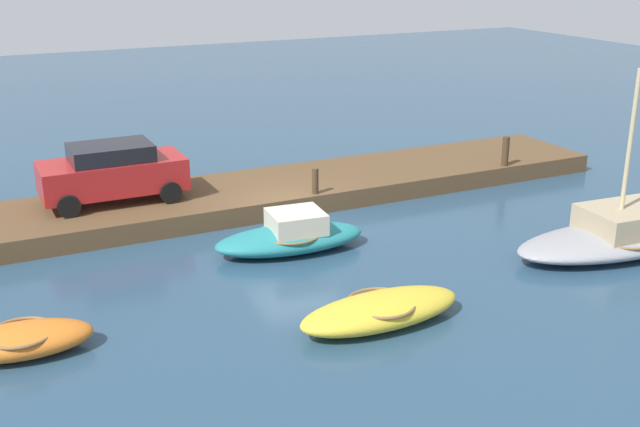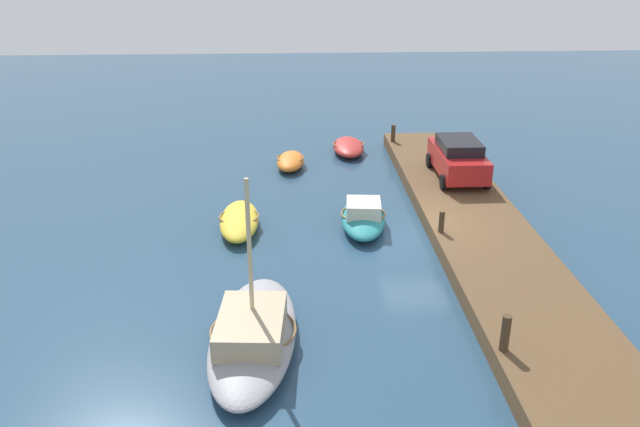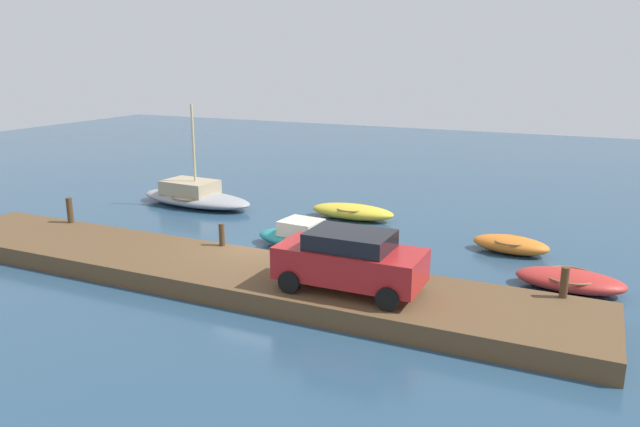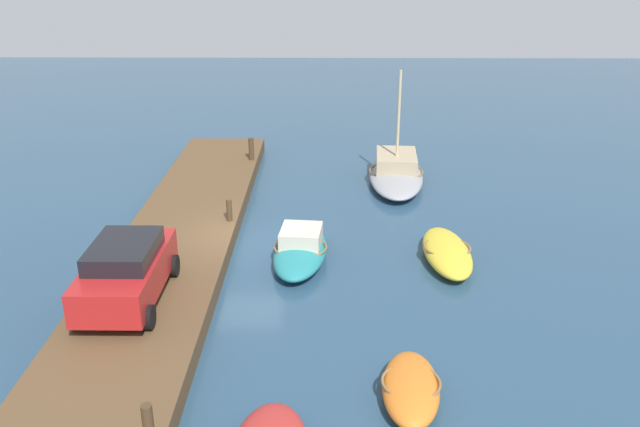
# 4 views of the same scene
# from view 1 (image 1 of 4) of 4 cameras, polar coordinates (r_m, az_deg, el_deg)

# --- Properties ---
(ground_plane) EXTENTS (84.00, 84.00, 0.00)m
(ground_plane) POSITION_cam_1_polar(r_m,az_deg,el_deg) (23.03, -1.85, -0.71)
(ground_plane) COLOR navy
(dock_platform) EXTENTS (23.41, 3.68, 0.60)m
(dock_platform) POSITION_cam_1_polar(r_m,az_deg,el_deg) (24.87, -3.97, 1.51)
(dock_platform) COLOR brown
(dock_platform) RESTS_ON ground_plane
(rowboat_yellow) EXTENTS (3.85, 1.57, 0.66)m
(rowboat_yellow) POSITION_cam_1_polar(r_m,az_deg,el_deg) (16.99, 4.45, -7.05)
(rowboat_yellow) COLOR gold
(rowboat_yellow) RESTS_ON ground_plane
(motorboat_teal) EXTENTS (4.23, 2.04, 1.09)m
(motorboat_teal) POSITION_cam_1_polar(r_m,az_deg,el_deg) (20.84, -2.13, -1.65)
(motorboat_teal) COLOR teal
(motorboat_teal) RESTS_ON ground_plane
(dinghy_orange) EXTENTS (2.87, 1.54, 0.63)m
(dinghy_orange) POSITION_cam_1_polar(r_m,az_deg,el_deg) (16.86, -20.90, -8.61)
(dinghy_orange) COLOR orange
(dinghy_orange) RESTS_ON ground_plane
(sailboat_grey) EXTENTS (6.35, 2.73, 4.88)m
(sailboat_grey) POSITION_cam_1_polar(r_m,az_deg,el_deg) (22.28, 21.06, -1.43)
(sailboat_grey) COLOR #939399
(sailboat_grey) RESTS_ON ground_plane
(mooring_post_west) EXTENTS (0.24, 0.24, 1.00)m
(mooring_post_west) POSITION_cam_1_polar(r_m,az_deg,el_deg) (27.39, 13.37, 4.44)
(mooring_post_west) COLOR #47331E
(mooring_post_west) RESTS_ON dock_platform
(mooring_post_mid_west) EXTENTS (0.20, 0.20, 0.80)m
(mooring_post_mid_west) POSITION_cam_1_polar(r_m,az_deg,el_deg) (23.64, -0.35, 2.39)
(mooring_post_mid_west) COLOR #47331E
(mooring_post_mid_west) RESTS_ON dock_platform
(parked_car) EXTENTS (4.12, 2.06, 1.72)m
(parked_car) POSITION_cam_1_polar(r_m,az_deg,el_deg) (23.61, -14.89, 2.97)
(parked_car) COLOR #B21E1E
(parked_car) RESTS_ON dock_platform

